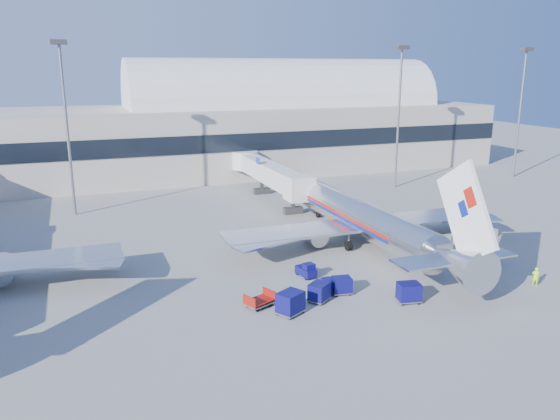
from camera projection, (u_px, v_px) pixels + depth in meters
name	position (u px, v px, depth m)	size (l,w,h in m)	color
ground	(298.00, 270.00, 53.29)	(260.00, 260.00, 0.00)	gray
terminal	(107.00, 135.00, 97.35)	(170.00, 28.15, 21.00)	#B2AA9E
airliner_main	(366.00, 220.00, 60.07)	(32.00, 37.26, 12.07)	silver
jetbridge_near	(266.00, 172.00, 82.79)	(4.40, 27.50, 6.25)	silver
mast_west	(65.00, 103.00, 69.84)	(2.00, 1.20, 22.60)	slate
mast_east	(400.00, 96.00, 87.03)	(2.00, 1.20, 22.60)	slate
mast_far_east	(522.00, 94.00, 95.63)	(2.00, 1.20, 22.60)	slate
barrier_near	(439.00, 240.00, 61.18)	(3.00, 0.55, 0.90)	#9E9E96
barrier_mid	(463.00, 237.00, 62.31)	(3.00, 0.55, 0.90)	#9E9E96
barrier_far	(486.00, 234.00, 63.45)	(3.00, 0.55, 0.90)	#9E9E96
tug_lead	(331.00, 286.00, 47.63)	(2.26, 1.26, 1.42)	#0C0B53
tug_right	(436.00, 256.00, 54.98)	(2.60, 1.65, 1.57)	#0C0B53
tug_left	(306.00, 270.00, 51.38)	(1.48, 2.38, 1.45)	#0C0B53
cart_train_a	(342.00, 285.00, 47.46)	(1.91, 1.57, 1.52)	#0C0B53
cart_train_b	(319.00, 292.00, 45.94)	(2.30, 2.22, 1.61)	#0C0B53
cart_train_c	(290.00, 302.00, 43.48)	(2.63, 2.45, 1.86)	#0C0B53
cart_solo_near	(409.00, 292.00, 45.74)	(2.18, 1.83, 1.69)	#0C0B53
cart_solo_far	(485.00, 253.00, 55.03)	(2.23, 1.77, 1.87)	#0C0B53
cart_open_red	(260.00, 302.00, 44.96)	(2.74, 2.38, 0.61)	slate
ramp_worker	(536.00, 277.00, 49.25)	(0.64, 0.42, 1.75)	#A5FF1A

